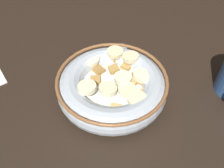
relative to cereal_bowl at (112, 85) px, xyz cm
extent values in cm
cube|color=black|center=(0.06, 0.00, -3.58)|extent=(133.27, 133.27, 2.00)
cylinder|color=#B2BCC6|center=(0.06, 0.00, -2.28)|extent=(10.84, 10.84, 0.60)
torus|color=#B2BCC6|center=(0.06, 0.00, -0.23)|extent=(19.70, 19.70, 4.69)
torus|color=brown|center=(0.06, 0.00, 1.81)|extent=(19.71, 19.71, 0.60)
cylinder|color=white|center=(0.06, 0.00, 0.07)|extent=(16.89, 16.89, 0.40)
cube|color=tan|center=(-1.93, 2.82, 0.70)|extent=(2.19, 2.14, 0.99)
cube|color=tan|center=(-3.95, 3.05, 0.76)|extent=(2.57, 2.58, 0.95)
cube|color=tan|center=(2.97, -6.05, 0.74)|extent=(2.56, 2.55, 0.88)
cube|color=#B78947|center=(-3.38, 4.60, 0.76)|extent=(1.90, 1.84, 0.96)
cube|color=tan|center=(-5.15, -0.35, 0.60)|extent=(1.86, 1.87, 0.82)
cube|color=#AD7F42|center=(-1.38, -3.84, 0.69)|extent=(2.30, 2.23, 1.06)
cube|color=tan|center=(4.60, 3.53, 0.63)|extent=(2.33, 2.33, 0.84)
cube|color=#B78947|center=(1.03, -2.94, 0.60)|extent=(2.52, 2.51, 0.84)
cube|color=tan|center=(4.56, -5.38, 0.80)|extent=(2.15, 2.10, 0.96)
cube|color=tan|center=(-0.67, 5.93, 0.71)|extent=(2.23, 2.23, 0.83)
cube|color=tan|center=(-4.38, -5.78, 0.80)|extent=(2.33, 2.39, 1.07)
cube|color=tan|center=(-5.54, -3.28, 0.72)|extent=(1.83, 1.81, 0.86)
cube|color=#B78947|center=(-2.94, -1.55, 0.88)|extent=(2.60, 2.59, 1.05)
cylinder|color=#F9EFC6|center=(-3.54, 3.91, 1.66)|extent=(4.14, 4.15, 1.40)
cylinder|color=beige|center=(-5.99, -3.16, 2.09)|extent=(4.23, 4.22, 0.89)
cylinder|color=#F4EABC|center=(4.10, -2.37, 1.94)|extent=(4.16, 4.19, 1.03)
cylinder|color=beige|center=(1.61, 5.85, 1.62)|extent=(4.51, 4.51, 1.10)
cylinder|color=#F9EFC6|center=(-2.29, -6.20, 1.51)|extent=(4.50, 4.49, 1.03)
cylinder|color=#F4EABC|center=(2.31, 0.61, 1.67)|extent=(4.07, 4.02, 1.28)
cylinder|color=#F9EFC6|center=(-1.33, 1.42, 1.62)|extent=(4.45, 4.47, 0.98)
cylinder|color=beige|center=(-6.47, 0.31, 2.00)|extent=(3.73, 3.78, 1.11)
cylinder|color=#F4EABC|center=(0.69, 3.44, 1.56)|extent=(3.76, 3.76, 1.13)
ellipsoid|color=#A5A5AD|center=(-12.74, -5.69, -2.18)|extent=(3.94, 3.42, 0.80)
cube|color=#A5A5AD|center=(-6.67, -4.00, -2.40)|extent=(9.18, 3.44, 0.36)
camera|label=1|loc=(24.16, 15.42, 31.57)|focal=38.06mm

